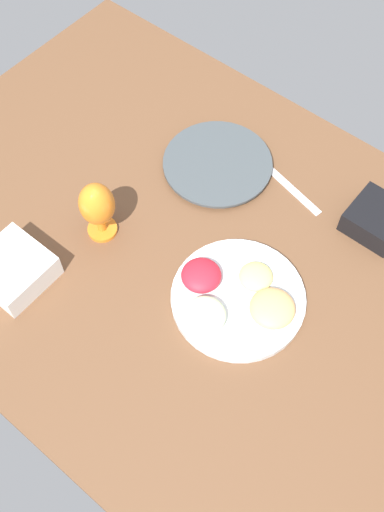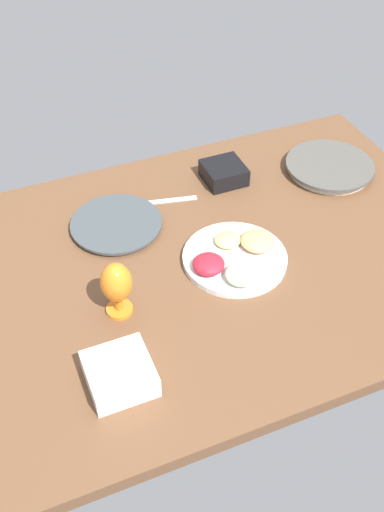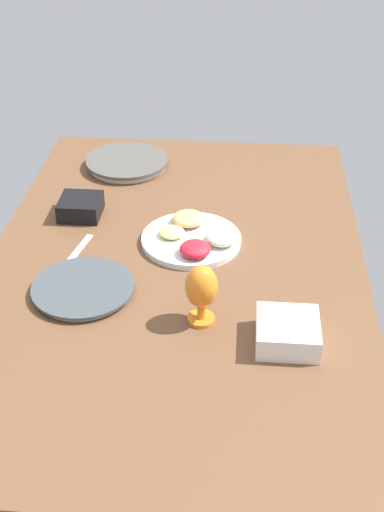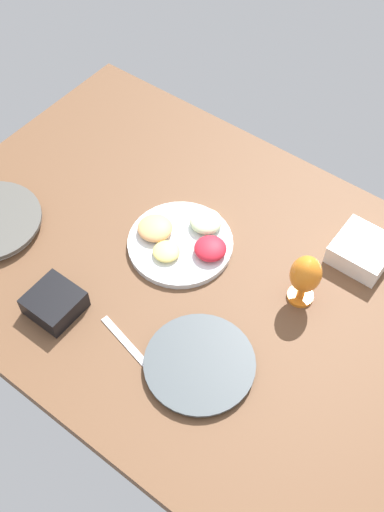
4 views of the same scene
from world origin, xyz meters
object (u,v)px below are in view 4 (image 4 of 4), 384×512
Objects in this scene: dinner_plate_right at (200,364)px; hurricane_glass_orange at (305,276)px; fruit_platter at (183,240)px; square_bowl_black at (54,302)px; square_bowl_white at (362,250)px.

hurricane_glass_orange is at bearing 73.99° from dinner_plate_right.
fruit_platter is 2.32× the size of square_bowl_black.
dinner_plate_right is 0.93× the size of fruit_platter.
hurricane_glass_orange is at bearing 7.65° from fruit_platter.
square_bowl_black reaches higher than dinner_plate_right.
square_bowl_black is at bearing -166.69° from dinner_plate_right.
dinner_plate_right is 1.68× the size of hurricane_glass_orange.
dinner_plate_right is at bearing -46.16° from fruit_platter.
square_bowl_black is at bearing -109.98° from fruit_platter.
hurricane_glass_orange reaches higher than square_bowl_white.
fruit_platter is 35.51cm from hurricane_glass_orange.
hurricane_glass_orange is 1.28× the size of square_bowl_black.
dinner_plate_right is 39.50cm from square_bowl_black.
hurricane_glass_orange is 1.09× the size of square_bowl_white.
hurricane_glass_orange reaches higher than fruit_platter.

